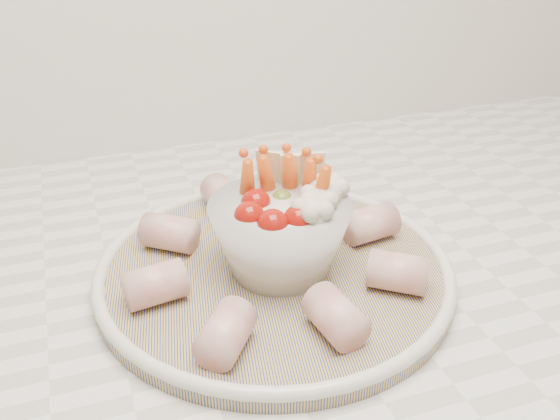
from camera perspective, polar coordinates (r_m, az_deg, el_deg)
name	(u,v)px	position (r m, az deg, el deg)	size (l,w,h in m)	color
serving_platter	(274,270)	(0.57, -0.51, -5.51)	(0.38, 0.38, 0.02)	navy
veggie_bowl	(282,230)	(0.55, 0.21, -1.84)	(0.13, 0.13, 0.10)	silver
cured_meat_rolls	(273,251)	(0.56, -0.62, -3.76)	(0.27, 0.27, 0.03)	#C05957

